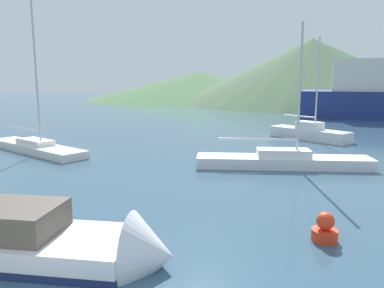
{
  "coord_description": "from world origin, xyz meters",
  "views": [
    {
      "loc": [
        4.01,
        -4.38,
        4.48
      ],
      "look_at": [
        -0.74,
        14.0,
        1.2
      ],
      "focal_mm": 35.0,
      "sensor_mm": 36.0,
      "label": 1
    }
  ],
  "objects_px": {
    "motorboat_near": "(46,243)",
    "sailboat_inner": "(283,160)",
    "sailboat_middle": "(36,146)",
    "sailboat_outer": "(309,132)",
    "buoy_marker": "(325,229)"
  },
  "relations": [
    {
      "from": "motorboat_near",
      "to": "sailboat_inner",
      "type": "xyz_separation_m",
      "value": [
        5.6,
        11.86,
        -0.05
      ]
    },
    {
      "from": "motorboat_near",
      "to": "sailboat_middle",
      "type": "height_order",
      "value": "sailboat_middle"
    },
    {
      "from": "sailboat_outer",
      "to": "buoy_marker",
      "type": "distance_m",
      "value": 18.89
    },
    {
      "from": "sailboat_inner",
      "to": "sailboat_outer",
      "type": "bearing_deg",
      "value": 69.85
    },
    {
      "from": "motorboat_near",
      "to": "sailboat_middle",
      "type": "xyz_separation_m",
      "value": [
        -9.56,
        12.33,
        -0.08
      ]
    },
    {
      "from": "sailboat_inner",
      "to": "buoy_marker",
      "type": "relative_size",
      "value": 10.89
    },
    {
      "from": "sailboat_inner",
      "to": "sailboat_outer",
      "type": "relative_size",
      "value": 1.2
    },
    {
      "from": "motorboat_near",
      "to": "sailboat_middle",
      "type": "bearing_deg",
      "value": 121.93
    },
    {
      "from": "motorboat_near",
      "to": "buoy_marker",
      "type": "relative_size",
      "value": 8.58
    },
    {
      "from": "sailboat_middle",
      "to": "sailboat_outer",
      "type": "bearing_deg",
      "value": 53.82
    },
    {
      "from": "motorboat_near",
      "to": "buoy_marker",
      "type": "height_order",
      "value": "motorboat_near"
    },
    {
      "from": "sailboat_middle",
      "to": "buoy_marker",
      "type": "xyz_separation_m",
      "value": [
        16.44,
        -9.38,
        -0.01
      ]
    },
    {
      "from": "sailboat_middle",
      "to": "sailboat_outer",
      "type": "height_order",
      "value": "sailboat_middle"
    },
    {
      "from": "buoy_marker",
      "to": "sailboat_middle",
      "type": "bearing_deg",
      "value": 150.29
    },
    {
      "from": "sailboat_middle",
      "to": "motorboat_near",
      "type": "bearing_deg",
      "value": -27.73
    }
  ]
}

